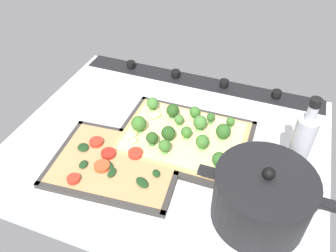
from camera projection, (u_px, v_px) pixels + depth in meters
ground_plane at (167, 146)px, 88.69cm from camera, size 79.68×64.98×3.00cm
stove_control_panel at (199, 81)px, 107.73cm from camera, size 76.49×7.00×2.60cm
baking_tray_front at (184, 140)px, 87.67cm from camera, size 33.97×25.51×1.30cm
broccoli_pizza at (183, 134)px, 86.62cm from camera, size 31.55×23.09×5.83cm
baking_tray_back at (117, 164)px, 81.31cm from camera, size 32.47×25.50×1.30cm
veggie_pizza_back at (115, 162)px, 80.85cm from camera, size 29.87×22.89×1.90cm
cooking_pot at (262, 198)px, 66.91cm from camera, size 26.48×19.67×14.56cm
oil_bottle at (299, 149)px, 72.11cm from camera, size 4.53×4.53×22.93cm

